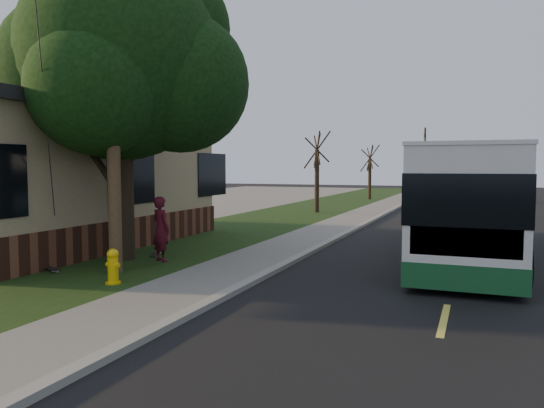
{
  "coord_description": "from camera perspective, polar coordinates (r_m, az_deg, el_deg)",
  "views": [
    {
      "loc": [
        4.47,
        -8.98,
        2.53
      ],
      "look_at": [
        -0.72,
        4.32,
        1.5
      ],
      "focal_mm": 35.0,
      "sensor_mm": 36.0,
      "label": 1
    }
  ],
  "objects": [
    {
      "name": "ground",
      "position": [
        10.34,
        -5.08,
        -10.05
      ],
      "size": [
        120.0,
        120.0,
        0.0
      ],
      "primitive_type": "plane",
      "color": "black",
      "rests_on": "ground"
    },
    {
      "name": "road",
      "position": [
        19.15,
        19.76,
        -3.69
      ],
      "size": [
        8.0,
        80.0,
        0.01
      ],
      "primitive_type": "cube",
      "color": "black",
      "rests_on": "ground"
    },
    {
      "name": "curb",
      "position": [
        19.65,
        8.0,
        -3.13
      ],
      "size": [
        0.25,
        80.0,
        0.12
      ],
      "primitive_type": "cube",
      "color": "gray",
      "rests_on": "ground"
    },
    {
      "name": "sidewalk",
      "position": [
        19.9,
        5.2,
        -3.07
      ],
      "size": [
        2.0,
        80.0,
        0.08
      ],
      "primitive_type": "cube",
      "color": "slate",
      "rests_on": "ground"
    },
    {
      "name": "grass_verge",
      "position": [
        21.14,
        -3.97,
        -2.66
      ],
      "size": [
        5.0,
        80.0,
        0.07
      ],
      "primitive_type": "cube",
      "color": "black",
      "rests_on": "ground"
    },
    {
      "name": "building_lot",
      "position": [
        26.95,
        -23.58,
        -1.56
      ],
      "size": [
        15.0,
        80.0,
        0.04
      ],
      "primitive_type": "cube",
      "color": "slate",
      "rests_on": "ground"
    },
    {
      "name": "fire_hydrant",
      "position": [
        11.61,
        -16.74,
        -6.45
      ],
      "size": [
        0.32,
        0.32,
        0.74
      ],
      "color": "yellow",
      "rests_on": "grass_verge"
    },
    {
      "name": "utility_pole",
      "position": [
        12.81,
        -16.88,
        13.39
      ],
      "size": [
        2.86,
        3.21,
        9.07
      ],
      "color": "#473321",
      "rests_on": "ground"
    },
    {
      "name": "leafy_tree",
      "position": [
        14.72,
        -15.55,
        14.3
      ],
      "size": [
        6.3,
        6.0,
        7.8
      ],
      "color": "black",
      "rests_on": "grass_verge"
    },
    {
      "name": "bare_tree_near",
      "position": [
        28.13,
        4.86,
        3.34
      ],
      "size": [
        1.38,
        1.21,
        4.31
      ],
      "color": "black",
      "rests_on": "grass_verge"
    },
    {
      "name": "bare_tree_far",
      "position": [
        39.69,
        10.47,
        3.3
      ],
      "size": [
        1.38,
        1.21,
        4.03
      ],
      "color": "black",
      "rests_on": "grass_verge"
    },
    {
      "name": "traffic_signal",
      "position": [
        43.16,
        16.09,
        4.81
      ],
      "size": [
        0.18,
        0.22,
        5.5
      ],
      "color": "#2D2D30",
      "rests_on": "ground"
    },
    {
      "name": "transit_bus",
      "position": [
        15.97,
        20.52,
        0.52
      ],
      "size": [
        2.55,
        11.07,
        3.0
      ],
      "color": "silver",
      "rests_on": "ground"
    },
    {
      "name": "skateboarder",
      "position": [
        13.92,
        -11.86,
        -2.65
      ],
      "size": [
        0.72,
        0.62,
        1.68
      ],
      "primitive_type": "imported",
      "rotation": [
        0.0,
        0.0,
        2.71
      ],
      "color": "#4B0F1A",
      "rests_on": "grass_verge"
    },
    {
      "name": "skateboard_main",
      "position": [
        15.02,
        -12.31,
        -5.19
      ],
      "size": [
        0.48,
        0.76,
        0.07
      ],
      "color": "black",
      "rests_on": "grass_verge"
    },
    {
      "name": "skateboard_spare",
      "position": [
        13.57,
        -22.78,
        -6.42
      ],
      "size": [
        0.78,
        0.45,
        0.07
      ],
      "color": "black",
      "rests_on": "grass_verge"
    },
    {
      "name": "dumpster",
      "position": [
        21.23,
        -18.79,
        -1.26
      ],
      "size": [
        1.41,
        1.17,
        1.15
      ],
      "color": "black",
      "rests_on": "building_lot"
    },
    {
      "name": "distant_car",
      "position": [
        39.85,
        19.36,
        1.26
      ],
      "size": [
        1.96,
        4.22,
        1.4
      ],
      "primitive_type": "imported",
      "rotation": [
        0.0,
        0.0,
        0.08
      ],
      "color": "black",
      "rests_on": "ground"
    }
  ]
}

